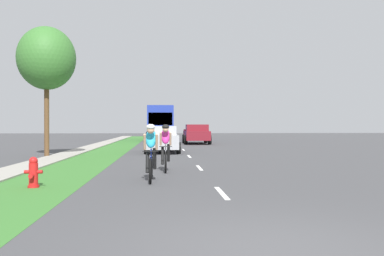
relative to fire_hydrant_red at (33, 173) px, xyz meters
name	(u,v)px	position (x,y,z in m)	size (l,w,h in m)	color
ground_plane	(184,151)	(4.54, 14.46, -0.37)	(120.00, 120.00, 0.00)	#424244
grass_verge	(109,151)	(0.00, 14.46, -0.37)	(2.33, 70.00, 0.01)	#38722D
sidewalk_concrete	(78,151)	(-1.83, 14.46, -0.37)	(1.32, 70.00, 0.10)	#9E998E
lane_markings_center	(181,147)	(4.54, 18.46, -0.37)	(0.12, 52.20, 0.01)	white
fire_hydrant_red	(33,173)	(0.00, 0.00, 0.00)	(0.44, 0.38, 0.76)	red
cyclist_lead	(151,152)	(2.88, 0.94, 0.44)	(0.42, 1.72, 1.58)	black
cyclist_trailing	(166,147)	(3.30, 3.36, 0.44)	(0.42, 1.72, 1.58)	black
sedan_silver	(162,139)	(3.20, 13.33, 0.40)	(1.98, 4.30, 1.52)	#A5A8AD
pickup_maroon	(196,134)	(6.09, 24.36, 0.46)	(2.22, 5.10, 1.64)	maroon
bus_blue	(161,122)	(3.02, 33.94, 1.61)	(2.78, 11.60, 3.48)	#23389E
suv_dark_green	(163,130)	(3.27, 51.67, 0.58)	(2.15, 4.70, 1.79)	#194C2D
street_tree_near	(47,59)	(-2.51, 10.32, 4.47)	(2.83, 2.83, 6.43)	brown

